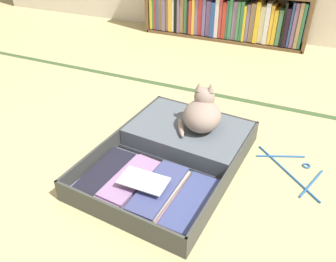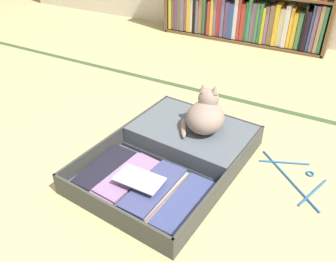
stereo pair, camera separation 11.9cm
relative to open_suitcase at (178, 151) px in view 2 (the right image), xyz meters
The scene contains 5 objects.
ground_plane 0.26m from the open_suitcase, 101.12° to the right, with size 10.00×10.00×0.00m, color tan.
tatami_border 0.78m from the open_suitcase, 93.67° to the left, with size 4.80×0.05×0.00m.
open_suitcase is the anchor object (origin of this frame).
black_cat 0.24m from the open_suitcase, 65.83° to the left, with size 0.27×0.28×0.25m.
clothes_hanger 0.60m from the open_suitcase, 13.80° to the left, with size 0.34×0.33×0.01m.
Camera 2 is at (0.69, -1.02, 1.12)m, focal length 36.28 mm.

